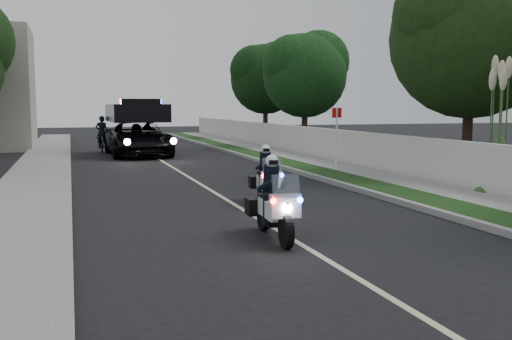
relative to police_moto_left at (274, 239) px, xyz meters
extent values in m
plane|color=black|center=(0.32, 0.57, 0.00)|extent=(120.00, 120.00, 0.00)
cube|color=gray|center=(4.42, 10.57, 0.07)|extent=(0.20, 60.00, 0.15)
cube|color=#193814|center=(5.12, 10.57, 0.08)|extent=(1.20, 60.00, 0.16)
cube|color=gray|center=(6.42, 10.57, 0.08)|extent=(1.40, 60.00, 0.16)
cube|color=beige|center=(7.42, 10.57, 0.75)|extent=(0.22, 60.00, 1.50)
cube|color=gray|center=(-3.78, 10.57, 0.07)|extent=(0.20, 60.00, 0.15)
cube|color=gray|center=(-4.88, 10.57, 0.08)|extent=(2.00, 60.00, 0.16)
cube|color=#BFB78C|center=(0.32, 10.57, 0.00)|extent=(0.12, 50.00, 0.01)
imported|color=black|center=(-0.38, 19.56, 0.00)|extent=(3.11, 6.41, 3.07)
imported|color=black|center=(-2.02, 22.47, 0.00)|extent=(0.62, 1.69, 0.88)
imported|color=black|center=(-2.02, 22.47, 0.00)|extent=(0.64, 0.43, 1.78)
camera|label=1|loc=(-3.65, -10.30, 2.55)|focal=40.69mm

